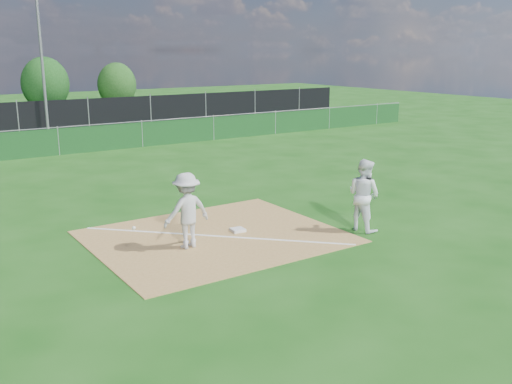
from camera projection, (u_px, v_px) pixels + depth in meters
ground at (97, 175)px, 21.64m from camera, size 90.00×90.00×0.00m
infield_dirt at (216, 237)px, 14.40m from camera, size 6.00×5.00×0.02m
foul_line at (216, 236)px, 14.40m from camera, size 5.01×5.01×0.01m
green_fence at (59, 142)px, 25.52m from camera, size 44.00×0.05×1.20m
black_fence at (18, 118)px, 31.88m from camera, size 46.00×0.04×1.80m
parking_lot at (2, 125)px, 36.12m from camera, size 46.00×9.00×0.01m
light_pole at (42, 61)px, 31.70m from camera, size 0.16×0.16×8.00m
first_base at (238, 230)px, 14.79m from camera, size 0.37×0.37×0.07m
play_at_first at (187, 211)px, 13.39m from camera, size 2.12×0.79×1.81m
runner at (364, 195)px, 14.76m from camera, size 0.83×1.01×1.89m
car_right at (93, 110)px, 38.40m from camera, size 5.11×3.15×1.38m
tree_mid at (45, 84)px, 42.94m from camera, size 3.49×3.49×4.14m
tree_right at (117, 85)px, 45.92m from camera, size 3.08×3.08×3.65m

